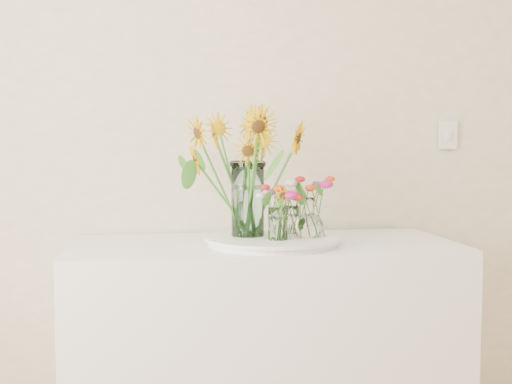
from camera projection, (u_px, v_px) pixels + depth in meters
counter at (264, 362)px, 2.38m from camera, size 1.40×0.60×0.90m
tray at (272, 241)px, 2.29m from camera, size 0.46×0.46×0.02m
mason_jar at (248, 199)px, 2.30m from camera, size 0.15×0.15×0.28m
sunflower_bouquet at (248, 169)px, 2.29m from camera, size 0.85×0.85×0.49m
small_vase_a at (278, 224)px, 2.21m from camera, size 0.09×0.09×0.12m
wildflower_posy_a at (278, 211)px, 2.21m from camera, size 0.20×0.20×0.21m
small_vase_b at (309, 218)px, 2.28m from camera, size 0.12×0.12×0.15m
wildflower_posy_b at (310, 205)px, 2.27m from camera, size 0.22×0.22×0.24m
small_vase_c at (291, 220)px, 2.38m from camera, size 0.08×0.08×0.11m
wildflower_posy_c at (291, 208)px, 2.38m from camera, size 0.17×0.17×0.20m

